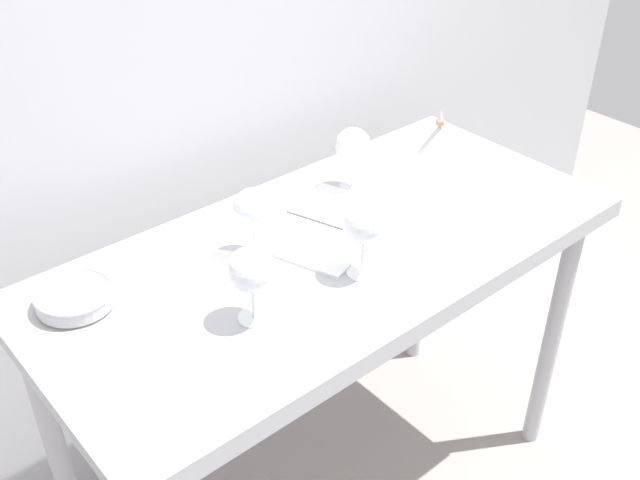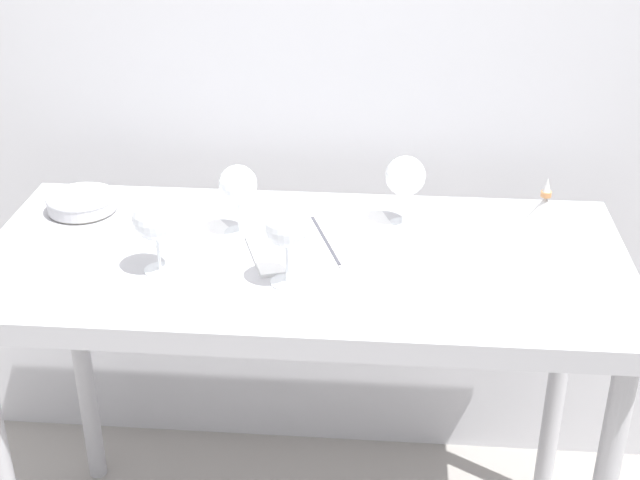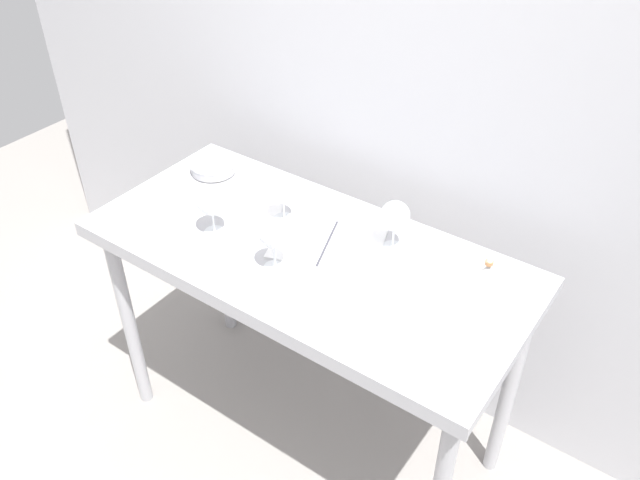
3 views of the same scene
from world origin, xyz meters
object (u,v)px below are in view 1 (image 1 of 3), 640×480
at_px(wine_glass_near_left, 251,271).
at_px(decanter_funnel, 438,139).
at_px(tasting_sheet_upper, 430,191).
at_px(tasting_sheet_lower, 192,270).
at_px(wine_glass_far_left, 252,209).
at_px(wine_glass_far_right, 353,147).
at_px(open_notebook, 329,227).
at_px(wine_glass_near_center, 364,225).
at_px(tasting_bowl, 75,296).

relative_size(wine_glass_near_left, decanter_funnel, 1.26).
relative_size(tasting_sheet_upper, tasting_sheet_lower, 0.87).
bearing_deg(wine_glass_near_left, wine_glass_far_left, 53.36).
distance_m(wine_glass_far_right, wine_glass_far_left, 0.37).
bearing_deg(wine_glass_near_left, open_notebook, 24.77).
bearing_deg(open_notebook, tasting_sheet_lower, 150.19).
height_order(wine_glass_far_right, open_notebook, wine_glass_far_right).
xyz_separation_m(wine_glass_far_left, decanter_funnel, (0.68, 0.06, -0.07)).
bearing_deg(tasting_sheet_lower, decanter_funnel, -33.94).
relative_size(wine_glass_near_left, wine_glass_near_center, 0.97).
xyz_separation_m(wine_glass_near_center, wine_glass_far_left, (-0.13, 0.21, -0.01)).
bearing_deg(tasting_sheet_upper, wine_glass_far_left, -177.88).
distance_m(wine_glass_far_right, wine_glass_near_left, 0.57).
xyz_separation_m(wine_glass_near_left, tasting_sheet_lower, (-0.01, 0.22, -0.12)).
xyz_separation_m(wine_glass_far_right, tasting_bowl, (-0.76, 0.01, -0.09)).
bearing_deg(decanter_funnel, wine_glass_far_right, 177.58).
bearing_deg(wine_glass_far_right, decanter_funnel, -2.42).
relative_size(open_notebook, decanter_funnel, 2.94).
distance_m(wine_glass_far_right, open_notebook, 0.23).
bearing_deg(open_notebook, decanter_funnel, -8.15).
distance_m(wine_glass_near_left, tasting_sheet_upper, 0.66).
distance_m(wine_glass_far_left, decanter_funnel, 0.68).
height_order(wine_glass_far_left, tasting_sheet_lower, wine_glass_far_left).
distance_m(wine_glass_far_right, wine_glass_near_center, 0.37).
bearing_deg(tasting_sheet_lower, wine_glass_far_right, -31.30).
xyz_separation_m(wine_glass_far_right, decanter_funnel, (0.31, -0.01, -0.07)).
bearing_deg(wine_glass_far_left, tasting_sheet_upper, -8.07).
distance_m(wine_glass_near_left, wine_glass_near_center, 0.27).
height_order(tasting_sheet_lower, tasting_bowl, tasting_bowl).
bearing_deg(open_notebook, wine_glass_far_left, 151.70).
relative_size(tasting_sheet_upper, tasting_bowl, 1.28).
relative_size(wine_glass_far_right, wine_glass_near_left, 0.99).
distance_m(tasting_sheet_upper, decanter_funnel, 0.22).
distance_m(wine_glass_far_left, tasting_bowl, 0.41).
bearing_deg(wine_glass_far_right, tasting_sheet_upper, -46.85).
relative_size(wine_glass_near_center, tasting_sheet_upper, 0.83).
xyz_separation_m(wine_glass_far_left, tasting_bowl, (-0.39, 0.09, -0.09)).
height_order(open_notebook, tasting_bowl, tasting_bowl).
height_order(wine_glass_far_left, tasting_bowl, wine_glass_far_left).
distance_m(wine_glass_far_left, tasting_sheet_lower, 0.19).
relative_size(open_notebook, tasting_sheet_upper, 1.87).
xyz_separation_m(wine_glass_far_right, wine_glass_near_center, (-0.23, -0.29, 0.01)).
bearing_deg(wine_glass_near_center, tasting_bowl, 150.21).
bearing_deg(wine_glass_far_left, tasting_bowl, 167.64).
height_order(wine_glass_near_left, tasting_sheet_lower, wine_glass_near_left).
relative_size(wine_glass_far_left, open_notebook, 0.42).
xyz_separation_m(wine_glass_far_right, wine_glass_near_left, (-0.50, -0.26, 0.00)).
bearing_deg(wine_glass_near_left, decanter_funnel, 16.81).
xyz_separation_m(wine_glass_near_left, tasting_sheet_upper, (0.64, 0.11, -0.12)).
distance_m(open_notebook, tasting_sheet_upper, 0.31).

